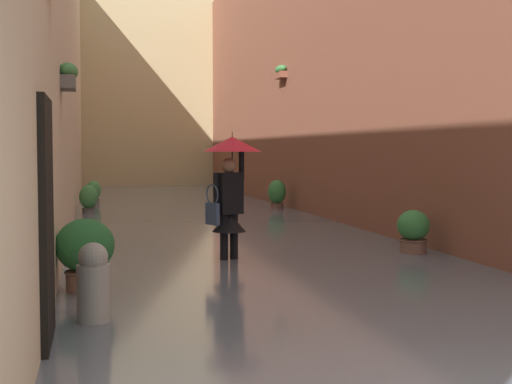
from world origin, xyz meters
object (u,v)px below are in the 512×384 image
at_px(potted_plant_near_left, 277,195).
at_px(potted_plant_mid_left, 413,234).
at_px(potted_plant_near_right, 88,200).
at_px(person_wading, 230,178).
at_px(potted_plant_far_right, 94,193).
at_px(potted_plant_mid_right, 85,254).
at_px(mooring_bollard, 93,290).

height_order(potted_plant_near_left, potted_plant_mid_left, potted_plant_near_left).
bearing_deg(potted_plant_near_left, potted_plant_near_right, 1.57).
bearing_deg(potted_plant_mid_left, person_wading, 0.53).
bearing_deg(person_wading, potted_plant_near_left, -108.73).
relative_size(person_wading, potted_plant_near_right, 2.36).
xyz_separation_m(potted_plant_near_left, potted_plant_near_right, (5.00, 0.14, -0.04)).
distance_m(potted_plant_far_right, potted_plant_near_left, 5.69).
bearing_deg(potted_plant_far_right, potted_plant_mid_right, 89.42).
xyz_separation_m(potted_plant_near_left, potted_plant_mid_right, (5.00, 10.68, 0.05)).
xyz_separation_m(potted_plant_far_right, potted_plant_near_left, (-4.87, 2.94, 0.06)).
distance_m(person_wading, potted_plant_far_right, 11.78).
distance_m(potted_plant_far_right, potted_plant_mid_left, 12.54).
distance_m(potted_plant_far_right, potted_plant_near_right, 3.08).
xyz_separation_m(person_wading, potted_plant_far_right, (1.94, -11.58, -0.88)).
height_order(potted_plant_mid_left, mooring_bollard, mooring_bollard).
bearing_deg(potted_plant_near_right, potted_plant_mid_left, 120.55).
relative_size(potted_plant_mid_right, mooring_bollard, 1.09).
height_order(potted_plant_mid_left, potted_plant_near_right, potted_plant_near_right).
bearing_deg(potted_plant_near_right, potted_plant_near_left, -178.43).
bearing_deg(potted_plant_near_right, person_wading, 103.71).
bearing_deg(potted_plant_mid_left, potted_plant_far_right, -67.16).
distance_m(person_wading, potted_plant_near_right, 8.80).
height_order(potted_plant_near_left, potted_plant_mid_right, potted_plant_mid_right).
xyz_separation_m(potted_plant_near_left, mooring_bollard, (4.92, 12.21, -0.07)).
height_order(person_wading, potted_plant_mid_left, person_wading).
distance_m(potted_plant_near_left, mooring_bollard, 13.17).
height_order(potted_plant_far_right, potted_plant_mid_right, potted_plant_mid_right).
height_order(person_wading, mooring_bollard, person_wading).
relative_size(potted_plant_far_right, potted_plant_mid_right, 0.86).
bearing_deg(potted_plant_mid_right, potted_plant_near_right, -89.99).
distance_m(potted_plant_near_left, potted_plant_mid_left, 8.62).
relative_size(potted_plant_near_left, potted_plant_mid_left, 1.15).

